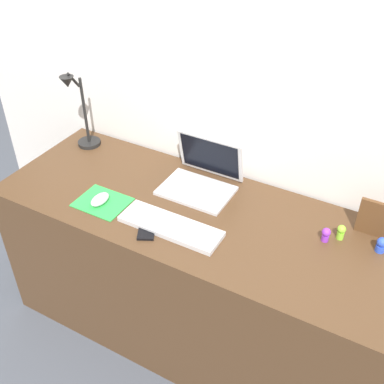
{
  "coord_description": "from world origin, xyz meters",
  "views": [
    {
      "loc": [
        0.7,
        -1.3,
        1.94
      ],
      "look_at": [
        -0.03,
        0.0,
        0.83
      ],
      "focal_mm": 44.24,
      "sensor_mm": 36.0,
      "label": 1
    }
  ],
  "objects_px": {
    "keyboard": "(171,226)",
    "toy_figurine_blue": "(381,245)",
    "laptop": "(202,175)",
    "picture_frame": "(374,218)",
    "toy_figurine_purple": "(326,234)",
    "cell_phone": "(147,228)",
    "toy_figurine_lime": "(341,232)",
    "mouse": "(100,199)",
    "desk_lamp": "(80,113)"
  },
  "relations": [
    {
      "from": "toy_figurine_lime",
      "to": "picture_frame",
      "type": "bearing_deg",
      "value": 41.18
    },
    {
      "from": "picture_frame",
      "to": "toy_figurine_blue",
      "type": "height_order",
      "value": "picture_frame"
    },
    {
      "from": "laptop",
      "to": "keyboard",
      "type": "xyz_separation_m",
      "value": [
        0.03,
        -0.31,
        -0.04
      ]
    },
    {
      "from": "cell_phone",
      "to": "toy_figurine_blue",
      "type": "distance_m",
      "value": 0.87
    },
    {
      "from": "cell_phone",
      "to": "toy_figurine_lime",
      "type": "bearing_deg",
      "value": -2.02
    },
    {
      "from": "mouse",
      "to": "toy_figurine_purple",
      "type": "xyz_separation_m",
      "value": [
        0.87,
        0.23,
        0.01
      ]
    },
    {
      "from": "toy_figurine_purple",
      "to": "toy_figurine_lime",
      "type": "relative_size",
      "value": 0.95
    },
    {
      "from": "cell_phone",
      "to": "desk_lamp",
      "type": "bearing_deg",
      "value": 121.81
    },
    {
      "from": "mouse",
      "to": "toy_figurine_lime",
      "type": "xyz_separation_m",
      "value": [
        0.92,
        0.27,
        0.01
      ]
    },
    {
      "from": "toy_figurine_lime",
      "to": "toy_figurine_blue",
      "type": "height_order",
      "value": "same"
    },
    {
      "from": "laptop",
      "to": "toy_figurine_lime",
      "type": "bearing_deg",
      "value": -4.57
    },
    {
      "from": "mouse",
      "to": "keyboard",
      "type": "bearing_deg",
      "value": 1.38
    },
    {
      "from": "laptop",
      "to": "toy_figurine_blue",
      "type": "xyz_separation_m",
      "value": [
        0.76,
        -0.05,
        -0.02
      ]
    },
    {
      "from": "toy_figurine_blue",
      "to": "mouse",
      "type": "bearing_deg",
      "value": -165.73
    },
    {
      "from": "keyboard",
      "to": "cell_phone",
      "type": "relative_size",
      "value": 3.2
    },
    {
      "from": "toy_figurine_purple",
      "to": "toy_figurine_lime",
      "type": "bearing_deg",
      "value": 41.04
    },
    {
      "from": "desk_lamp",
      "to": "toy_figurine_purple",
      "type": "xyz_separation_m",
      "value": [
        1.21,
        -0.09,
        -0.15
      ]
    },
    {
      "from": "desk_lamp",
      "to": "picture_frame",
      "type": "distance_m",
      "value": 1.36
    },
    {
      "from": "mouse",
      "to": "desk_lamp",
      "type": "xyz_separation_m",
      "value": [
        -0.34,
        0.32,
        0.16
      ]
    },
    {
      "from": "laptop",
      "to": "keyboard",
      "type": "distance_m",
      "value": 0.31
    },
    {
      "from": "keyboard",
      "to": "toy_figurine_blue",
      "type": "relative_size",
      "value": 6.65
    },
    {
      "from": "desk_lamp",
      "to": "toy_figurine_blue",
      "type": "xyz_separation_m",
      "value": [
        1.41,
        -0.05,
        -0.15
      ]
    },
    {
      "from": "desk_lamp",
      "to": "toy_figurine_blue",
      "type": "distance_m",
      "value": 1.42
    },
    {
      "from": "keyboard",
      "to": "toy_figurine_purple",
      "type": "distance_m",
      "value": 0.58
    },
    {
      "from": "picture_frame",
      "to": "toy_figurine_purple",
      "type": "height_order",
      "value": "picture_frame"
    },
    {
      "from": "toy_figurine_lime",
      "to": "desk_lamp",
      "type": "bearing_deg",
      "value": 177.78
    },
    {
      "from": "desk_lamp",
      "to": "picture_frame",
      "type": "relative_size",
      "value": 2.64
    },
    {
      "from": "laptop",
      "to": "cell_phone",
      "type": "distance_m",
      "value": 0.37
    },
    {
      "from": "cell_phone",
      "to": "mouse",
      "type": "bearing_deg",
      "value": 143.44
    },
    {
      "from": "laptop",
      "to": "cell_phone",
      "type": "bearing_deg",
      "value": -97.79
    },
    {
      "from": "keyboard",
      "to": "picture_frame",
      "type": "height_order",
      "value": "picture_frame"
    },
    {
      "from": "keyboard",
      "to": "desk_lamp",
      "type": "xyz_separation_m",
      "value": [
        -0.67,
        0.31,
        0.17
      ]
    },
    {
      "from": "laptop",
      "to": "toy_figurine_blue",
      "type": "relative_size",
      "value": 4.86
    },
    {
      "from": "laptop",
      "to": "picture_frame",
      "type": "height_order",
      "value": "laptop"
    },
    {
      "from": "cell_phone",
      "to": "picture_frame",
      "type": "bearing_deg",
      "value": 0.29
    },
    {
      "from": "keyboard",
      "to": "cell_phone",
      "type": "height_order",
      "value": "keyboard"
    },
    {
      "from": "keyboard",
      "to": "desk_lamp",
      "type": "distance_m",
      "value": 0.76
    },
    {
      "from": "picture_frame",
      "to": "toy_figurine_purple",
      "type": "relative_size",
      "value": 2.59
    },
    {
      "from": "toy_figurine_purple",
      "to": "toy_figurine_blue",
      "type": "relative_size",
      "value": 0.94
    },
    {
      "from": "cell_phone",
      "to": "picture_frame",
      "type": "height_order",
      "value": "picture_frame"
    },
    {
      "from": "toy_figurine_purple",
      "to": "toy_figurine_lime",
      "type": "height_order",
      "value": "toy_figurine_lime"
    },
    {
      "from": "cell_phone",
      "to": "toy_figurine_lime",
      "type": "relative_size",
      "value": 2.1
    },
    {
      "from": "laptop",
      "to": "desk_lamp",
      "type": "xyz_separation_m",
      "value": [
        -0.65,
        0.0,
        0.13
      ]
    },
    {
      "from": "laptop",
      "to": "cell_phone",
      "type": "height_order",
      "value": "laptop"
    },
    {
      "from": "toy_figurine_purple",
      "to": "toy_figurine_lime",
      "type": "xyz_separation_m",
      "value": [
        0.05,
        0.04,
        0.0
      ]
    },
    {
      "from": "desk_lamp",
      "to": "toy_figurine_purple",
      "type": "bearing_deg",
      "value": -4.18
    },
    {
      "from": "cell_phone",
      "to": "picture_frame",
      "type": "xyz_separation_m",
      "value": [
        0.75,
        0.39,
        0.07
      ]
    },
    {
      "from": "cell_phone",
      "to": "picture_frame",
      "type": "distance_m",
      "value": 0.85
    },
    {
      "from": "keyboard",
      "to": "toy_figurine_purple",
      "type": "relative_size",
      "value": 7.07
    },
    {
      "from": "picture_frame",
      "to": "toy_figurine_purple",
      "type": "distance_m",
      "value": 0.19
    }
  ]
}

